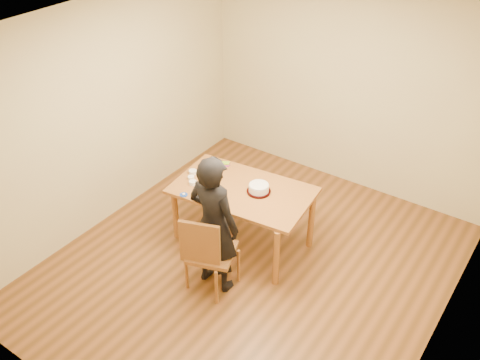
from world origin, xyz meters
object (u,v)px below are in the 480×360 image
Objects in this scene: cake_plate at (259,191)px; dining_table at (243,191)px; dining_chair at (212,252)px; cake at (259,188)px; person at (214,224)px.

dining_table is at bearing -163.17° from cake_plate.
dining_chair is 1.71× the size of cake_plate.
cake reaches higher than cake_plate.
cake_plate is (0.03, 0.83, 0.31)m from dining_chair.
cake_plate is 0.79m from person.
cake is at bearing -91.80° from person.
person is at bearing -92.23° from cake.
person reaches higher than dining_table.
dining_chair is at bearing -85.19° from dining_table.
dining_table is 0.84m from dining_chair.
dining_chair is at bearing 90.43° from person.
dining_table is 0.20m from cake.
cake is 0.79m from person.
person is at bearing 69.81° from dining_chair.
dining_table is 3.36× the size of dining_chair.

